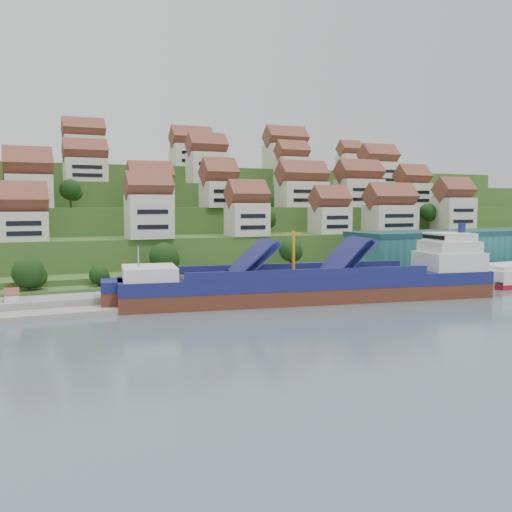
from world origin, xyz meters
name	(u,v)px	position (x,y,z in m)	size (l,w,h in m)	color
ground	(316,302)	(0.00, 0.00, 0.00)	(300.00, 300.00, 0.00)	slate
quay	(358,281)	(20.00, 15.00, 1.10)	(180.00, 14.00, 2.20)	gray
hillside	(169,227)	(0.00, 103.55, 10.66)	(260.00, 128.00, 31.00)	#2D4C1E
hillside_village	(220,185)	(3.22, 60.60, 24.44)	(157.89, 64.21, 28.94)	beige
hillside_trees	(218,211)	(-2.83, 46.10, 17.05)	(143.76, 62.59, 30.37)	#193913
warehouse	(458,250)	(52.00, 17.00, 7.20)	(60.00, 15.00, 10.00)	#256265
flagpole	(364,258)	(18.11, 10.00, 6.88)	(1.28, 0.16, 8.00)	gray
cargo_ship	(322,284)	(1.81, 0.92, 3.15)	(74.72, 23.74, 16.32)	#56291A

